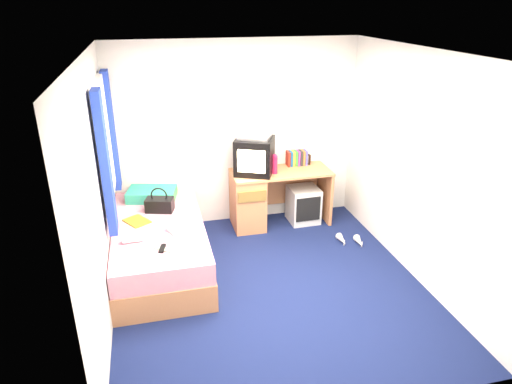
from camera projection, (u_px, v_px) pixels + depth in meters
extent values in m
plane|color=#0C1438|center=(270.00, 286.00, 4.87)|extent=(3.40, 3.40, 0.00)
plane|color=white|center=(273.00, 53.00, 3.92)|extent=(3.40, 3.40, 0.00)
plane|color=silver|center=(237.00, 135.00, 5.91)|extent=(3.20, 0.00, 3.20)
plane|color=silver|center=(343.00, 279.00, 2.88)|extent=(3.20, 0.00, 3.20)
plane|color=silver|center=(98.00, 198.00, 4.05)|extent=(0.00, 3.40, 3.40)
plane|color=silver|center=(419.00, 169.00, 4.74)|extent=(0.00, 3.40, 3.40)
cube|color=tan|center=(161.00, 254.00, 5.20)|extent=(1.00, 2.00, 0.30)
cube|color=brown|center=(209.00, 266.00, 4.94)|extent=(0.02, 0.70, 0.18)
cube|color=white|center=(159.00, 233.00, 5.09)|extent=(0.98, 1.98, 0.24)
cube|color=teal|center=(152.00, 194.00, 5.63)|extent=(0.64, 0.49, 0.13)
cube|color=tan|center=(281.00, 172.00, 5.96)|extent=(1.30, 0.55, 0.03)
cube|color=tan|center=(248.00, 202.00, 6.01)|extent=(0.40, 0.52, 0.72)
cube|color=tan|center=(324.00, 194.00, 6.25)|extent=(0.04, 0.52, 0.72)
cube|color=tan|center=(293.00, 184.00, 6.35)|extent=(0.78, 0.03, 0.55)
cube|color=silver|center=(303.00, 204.00, 6.21)|extent=(0.40, 0.40, 0.49)
cube|color=black|center=(255.00, 156.00, 5.81)|extent=(0.60, 0.58, 0.46)
cube|color=beige|center=(251.00, 161.00, 5.61)|extent=(0.33, 0.16, 0.29)
cube|color=silver|center=(254.00, 135.00, 5.70)|extent=(0.48, 0.43, 0.07)
cube|color=maroon|center=(288.00, 159.00, 6.11)|extent=(0.03, 0.13, 0.20)
cube|color=navy|center=(291.00, 158.00, 6.12)|extent=(0.03, 0.13, 0.20)
cube|color=gold|center=(293.00, 158.00, 6.12)|extent=(0.03, 0.13, 0.20)
cube|color=#337F33|center=(295.00, 158.00, 6.13)|extent=(0.03, 0.13, 0.20)
cube|color=#7F337F|center=(298.00, 158.00, 6.14)|extent=(0.03, 0.13, 0.20)
cube|color=#262626|center=(300.00, 158.00, 6.15)|extent=(0.03, 0.13, 0.20)
cube|color=#B26633|center=(303.00, 157.00, 6.16)|extent=(0.03, 0.13, 0.20)
cube|color=#4C4C99|center=(305.00, 157.00, 6.16)|extent=(0.03, 0.13, 0.20)
cube|color=black|center=(308.00, 159.00, 6.20)|extent=(0.05, 0.12, 0.14)
cylinder|color=#C21B42|center=(275.00, 165.00, 5.84)|extent=(0.08, 0.08, 0.23)
cylinder|color=silver|center=(269.00, 165.00, 5.92)|extent=(0.05, 0.05, 0.18)
cube|color=black|center=(160.00, 205.00, 5.30)|extent=(0.35, 0.26, 0.16)
torus|color=black|center=(159.00, 196.00, 5.26)|extent=(0.19, 0.07, 0.19)
cube|color=silver|center=(182.00, 226.00, 4.87)|extent=(0.34, 0.31, 0.09)
cube|color=yellow|center=(137.00, 221.00, 5.07)|extent=(0.33, 0.35, 0.01)
cylinder|color=white|center=(133.00, 239.00, 4.64)|extent=(0.20, 0.08, 0.07)
cube|color=yellow|center=(164.00, 249.00, 4.51)|extent=(0.21, 0.18, 0.01)
cube|color=black|center=(162.00, 248.00, 4.52)|extent=(0.09, 0.17, 0.02)
cube|color=silver|center=(103.00, 142.00, 4.76)|extent=(0.02, 0.90, 1.10)
cube|color=white|center=(96.00, 85.00, 4.53)|extent=(0.06, 1.06, 0.08)
cube|color=white|center=(111.00, 194.00, 4.99)|extent=(0.06, 1.06, 0.08)
cube|color=navy|center=(105.00, 165.00, 4.26)|extent=(0.08, 0.24, 1.40)
cube|color=navy|center=(111.00, 131.00, 5.32)|extent=(0.08, 0.24, 1.40)
cone|color=beige|center=(342.00, 240.00, 5.71)|extent=(0.09, 0.22, 0.09)
cone|color=beige|center=(359.00, 242.00, 5.67)|extent=(0.12, 0.23, 0.09)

